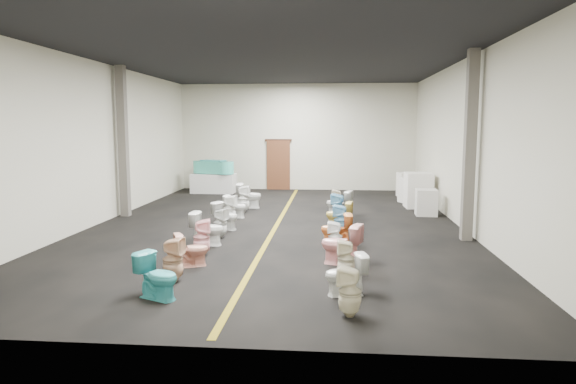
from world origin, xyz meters
name	(u,v)px	position (x,y,z in m)	size (l,w,h in m)	color
floor	(277,225)	(0.00, 0.00, 0.00)	(16.00, 16.00, 0.00)	black
ceiling	(276,59)	(0.00, 0.00, 4.50)	(16.00, 16.00, 0.00)	black
wall_back	(297,137)	(0.00, 8.00, 2.25)	(10.00, 10.00, 0.00)	beige
wall_front	(203,167)	(0.00, -8.00, 2.25)	(10.00, 10.00, 0.00)	beige
wall_left	(100,143)	(-5.00, 0.00, 2.25)	(16.00, 16.00, 0.00)	beige
wall_right	(465,144)	(5.00, 0.00, 2.25)	(16.00, 16.00, 0.00)	beige
aisle_stripe	(277,225)	(0.00, 0.00, 0.00)	(0.12, 15.60, 0.01)	olive
back_door	(278,165)	(-0.80, 7.94, 1.05)	(1.00, 0.10, 2.10)	#562D19
door_frame	(278,140)	(-0.80, 7.95, 2.12)	(1.15, 0.08, 0.10)	#331C11
column_left	(123,142)	(-4.75, 1.00, 2.25)	(0.25, 0.25, 4.50)	#59544C
column_right	(470,146)	(4.75, -1.50, 2.25)	(0.25, 0.25, 4.50)	#59544C
display_table	(214,183)	(-3.33, 6.59, 0.39)	(1.76, 0.88, 0.78)	silver
bathtub	(213,167)	(-3.33, 6.59, 1.07)	(1.78, 1.10, 0.55)	#40BAA5
appliance_crate_a	(426,202)	(4.40, 1.88, 0.40)	(0.62, 0.62, 0.80)	beige
appliance_crate_b	(418,190)	(4.40, 3.41, 0.59)	(0.85, 0.85, 1.17)	silver
appliance_crate_c	(413,190)	(4.40, 4.50, 0.45)	(0.80, 0.80, 0.91)	silver
appliance_crate_d	(407,185)	(4.40, 6.10, 0.47)	(0.65, 0.65, 0.93)	white
toilet_left_0	(158,276)	(-1.21, -6.29, 0.37)	(0.41, 0.72, 0.74)	#3AACB2
toilet_left_1	(173,260)	(-1.25, -5.39, 0.40)	(0.36, 0.36, 0.79)	#D5A885
toilet_left_2	(192,250)	(-1.20, -4.38, 0.33)	(0.37, 0.65, 0.66)	#E99D84
toilet_left_3	(202,237)	(-1.21, -3.55, 0.39)	(0.35, 0.36, 0.79)	#F6B0B4
toilet_left_4	(207,229)	(-1.33, -2.58, 0.39)	(0.43, 0.75, 0.77)	white
toilet_left_5	(220,223)	(-1.21, -1.76, 0.36)	(0.32, 0.33, 0.72)	silver
toilet_left_6	(226,216)	(-1.28, -0.77, 0.36)	(0.40, 0.71, 0.72)	silver
toilet_left_7	(229,209)	(-1.37, 0.15, 0.40)	(0.36, 0.36, 0.79)	white
toilet_left_8	(235,206)	(-1.36, 0.99, 0.34)	(0.38, 0.66, 0.68)	white
toilet_left_9	(243,199)	(-1.28, 1.93, 0.43)	(0.39, 0.40, 0.86)	white
toilet_left_10	(249,196)	(-1.24, 2.84, 0.41)	(0.46, 0.81, 0.83)	white
toilet_right_0	(350,292)	(1.79, -6.80, 0.37)	(0.33, 0.34, 0.74)	beige
toilet_right_1	(346,275)	(1.76, -5.86, 0.34)	(0.38, 0.67, 0.69)	silver
toilet_right_2	(346,259)	(1.79, -4.88, 0.35)	(0.31, 0.32, 0.70)	beige
toilet_right_3	(341,244)	(1.71, -3.99, 0.41)	(0.46, 0.81, 0.82)	#F5A5A4
toilet_right_4	(335,237)	(1.60, -3.05, 0.35)	(0.31, 0.32, 0.69)	white
toilet_right_5	(336,229)	(1.63, -2.25, 0.36)	(0.40, 0.71, 0.72)	orange
toilet_right_6	(341,220)	(1.74, -1.33, 0.40)	(0.36, 0.36, 0.79)	#7AB9DB
toilet_right_7	(339,215)	(1.71, -0.30, 0.36)	(0.40, 0.71, 0.72)	#E3C65B
toilet_right_8	(339,208)	(1.71, 0.51, 0.41)	(0.37, 0.38, 0.82)	#68A8CD
toilet_right_9	(339,203)	(1.73, 1.48, 0.40)	(0.44, 0.78, 0.79)	silver
toilet_right_10	(337,200)	(1.68, 2.35, 0.36)	(0.32, 0.33, 0.72)	beige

